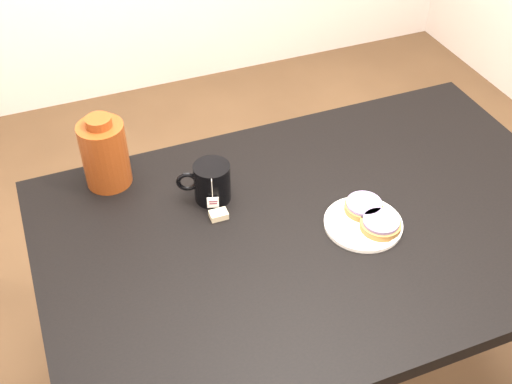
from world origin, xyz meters
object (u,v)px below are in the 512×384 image
plate (363,223)px  bagel_package (105,153)px  mug (211,182)px  teabag_pouch (219,215)px  bagel_back (364,206)px  table (319,246)px  bagel_front (381,224)px

plate → bagel_package: 0.69m
mug → teabag_pouch: mug is taller
bagel_package → bagel_back: bearing=-32.4°
table → bagel_back: (0.12, -0.01, 0.11)m
bagel_back → bagel_front: 0.07m
plate → teabag_pouch: size_ratio=4.37×
table → bagel_back: bagel_back is taller
bagel_back → teabag_pouch: bagel_back is taller
table → bagel_front: 0.18m
plate → table: bearing=154.7°
plate → bagel_package: bagel_package is taller
plate → mug: bearing=143.2°
plate → bagel_package: (-0.56, 0.41, 0.09)m
bagel_package → plate: bearing=-36.1°
table → teabag_pouch: (-0.23, 0.12, 0.09)m
table → plate: 0.14m
teabag_pouch → bagel_package: 0.35m
bagel_front → teabag_pouch: bearing=151.5°
teabag_pouch → mug: bearing=83.9°
mug → plate: bearing=-19.1°
bagel_back → bagel_front: same height
plate → teabag_pouch: teabag_pouch is taller
bagel_front → bagel_package: bearing=143.1°
mug → teabag_pouch: (-0.01, -0.08, -0.04)m
table → bagel_front: bagel_front is taller
table → teabag_pouch: teabag_pouch is taller
plate → bagel_package: size_ratio=0.95×
mug → bagel_package: (-0.24, 0.17, 0.04)m
bagel_front → teabag_pouch: (-0.36, 0.19, -0.01)m
plate → bagel_front: size_ratio=1.91×
table → bagel_back: bearing=-2.6°
table → mug: size_ratio=9.32×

